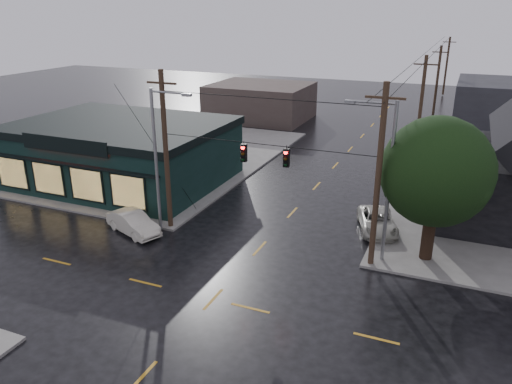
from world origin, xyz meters
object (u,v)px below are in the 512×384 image
at_px(corner_tree, 437,172).
at_px(sedan_cream, 133,223).
at_px(utility_pole_ne, 370,265).
at_px(suv_silver, 377,221).
at_px(utility_pole_nw, 171,228).

xyz_separation_m(corner_tree, sedan_cream, (-17.48, -3.45, -4.58)).
distance_m(corner_tree, utility_pole_ne, 6.23).
distance_m(corner_tree, sedan_cream, 18.40).
bearing_deg(corner_tree, suv_silver, 137.98).
bearing_deg(corner_tree, sedan_cream, -168.83).
bearing_deg(utility_pole_nw, corner_tree, 6.66).
distance_m(corner_tree, suv_silver, 6.38).
xyz_separation_m(corner_tree, utility_pole_nw, (-15.76, -1.84, -5.28)).
bearing_deg(utility_pole_nw, sedan_cream, -136.92).
height_order(utility_pole_ne, sedan_cream, utility_pole_ne).
bearing_deg(sedan_cream, utility_pole_ne, -62.11).
distance_m(utility_pole_nw, utility_pole_ne, 13.00).
height_order(utility_pole_nw, suv_silver, utility_pole_nw).
bearing_deg(suv_silver, utility_pole_nw, -177.28).
distance_m(utility_pole_nw, sedan_cream, 2.46).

